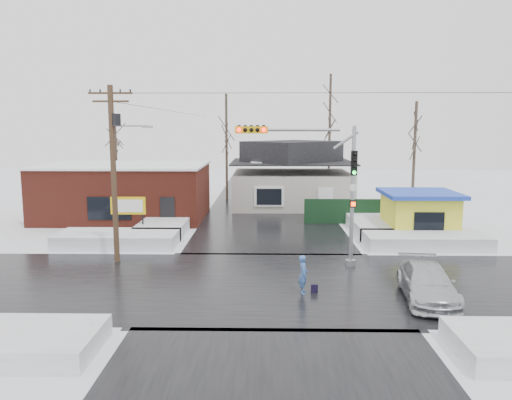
{
  "coord_description": "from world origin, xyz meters",
  "views": [
    {
      "loc": [
        -0.33,
        -21.51,
        6.98
      ],
      "look_at": [
        -0.82,
        5.32,
        3.0
      ],
      "focal_mm": 35.0,
      "sensor_mm": 36.0,
      "label": 1
    }
  ],
  "objects_px": {
    "traffic_signal": "(321,176)",
    "utility_pole": "(115,164)",
    "kiosk": "(419,214)",
    "car": "(427,283)",
    "pedestrian": "(303,275)",
    "marquee_sign": "(128,207)"
  },
  "relations": [
    {
      "from": "traffic_signal",
      "to": "car",
      "type": "relative_size",
      "value": 1.47
    },
    {
      "from": "traffic_signal",
      "to": "car",
      "type": "distance_m",
      "value": 7.32
    },
    {
      "from": "pedestrian",
      "to": "car",
      "type": "xyz_separation_m",
      "value": [
        4.95,
        -0.69,
        -0.12
      ]
    },
    {
      "from": "traffic_signal",
      "to": "pedestrian",
      "type": "relative_size",
      "value": 4.29
    },
    {
      "from": "utility_pole",
      "to": "pedestrian",
      "type": "height_order",
      "value": "utility_pole"
    },
    {
      "from": "traffic_signal",
      "to": "pedestrian",
      "type": "distance_m",
      "value": 5.76
    },
    {
      "from": "kiosk",
      "to": "marquee_sign",
      "type": "bearing_deg",
      "value": -178.45
    },
    {
      "from": "marquee_sign",
      "to": "car",
      "type": "height_order",
      "value": "marquee_sign"
    },
    {
      "from": "traffic_signal",
      "to": "utility_pole",
      "type": "xyz_separation_m",
      "value": [
        -10.36,
        0.53,
        0.57
      ]
    },
    {
      "from": "kiosk",
      "to": "car",
      "type": "distance_m",
      "value": 12.42
    },
    {
      "from": "utility_pole",
      "to": "kiosk",
      "type": "height_order",
      "value": "utility_pole"
    },
    {
      "from": "traffic_signal",
      "to": "utility_pole",
      "type": "bearing_deg",
      "value": 177.05
    },
    {
      "from": "kiosk",
      "to": "traffic_signal",
      "type": "bearing_deg",
      "value": -135.16
    },
    {
      "from": "pedestrian",
      "to": "kiosk",
      "type": "bearing_deg",
      "value": -33.65
    },
    {
      "from": "utility_pole",
      "to": "kiosk",
      "type": "distance_m",
      "value": 18.95
    },
    {
      "from": "marquee_sign",
      "to": "pedestrian",
      "type": "bearing_deg",
      "value": -46.32
    },
    {
      "from": "utility_pole",
      "to": "traffic_signal",
      "type": "bearing_deg",
      "value": -2.95
    },
    {
      "from": "pedestrian",
      "to": "utility_pole",
      "type": "bearing_deg",
      "value": 65.05
    },
    {
      "from": "kiosk",
      "to": "pedestrian",
      "type": "xyz_separation_m",
      "value": [
        -8.22,
        -11.27,
        -0.65
      ]
    },
    {
      "from": "pedestrian",
      "to": "car",
      "type": "bearing_deg",
      "value": -95.55
    },
    {
      "from": "utility_pole",
      "to": "marquee_sign",
      "type": "xyz_separation_m",
      "value": [
        -1.07,
        5.99,
        -3.19
      ]
    },
    {
      "from": "traffic_signal",
      "to": "pedestrian",
      "type": "xyz_separation_m",
      "value": [
        -1.15,
        -4.24,
        -3.72
      ]
    }
  ]
}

